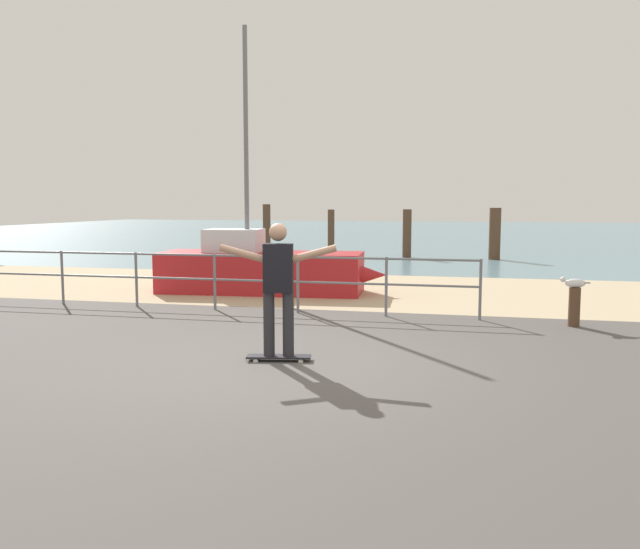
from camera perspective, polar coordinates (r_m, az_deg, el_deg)
ground_plane at (r=7.27m, az=-4.85°, el=-9.64°), size 24.00×10.00×0.04m
beach_strip at (r=14.94m, az=4.68°, el=-1.39°), size 24.00×6.00×0.04m
sea_surface at (r=42.75m, az=10.26°, el=3.53°), size 72.00×50.00×0.04m
railing_fence at (r=12.54m, az=-12.43°, el=0.22°), size 11.11×0.05×1.05m
sailboat at (r=14.42m, az=-4.52°, el=0.44°), size 5.01×1.70×5.69m
skateboard at (r=8.31m, az=-3.57°, el=-7.12°), size 0.82×0.35×0.08m
skateboarder at (r=8.14m, az=-3.62°, el=-0.60°), size 1.44×0.36×1.65m
bollard_short at (r=11.24m, az=21.10°, el=-2.68°), size 0.18×0.18×0.64m
seagull at (r=11.18m, az=21.10°, el=-0.67°), size 0.49×0.18×0.18m
groyne_post_0 at (r=27.46m, az=-4.62°, el=4.09°), size 0.32×0.32×1.89m
groyne_post_1 at (r=25.37m, az=0.96°, el=3.71°), size 0.26×0.26×1.70m
groyne_post_2 at (r=23.74m, az=7.52°, el=3.52°), size 0.31×0.31×1.73m
groyne_post_3 at (r=23.43m, az=14.86°, el=3.40°), size 0.39×0.39×1.79m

